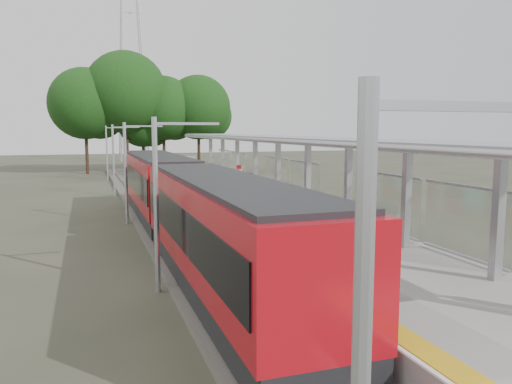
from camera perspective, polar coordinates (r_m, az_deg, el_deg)
ground at (r=12.71m, az=25.14°, el=-16.81°), size 200.00×200.00×0.00m
trackbed at (r=28.91m, az=-11.09°, el=-2.74°), size 3.00×70.00×0.24m
platform at (r=29.77m, az=-2.49°, el=-1.59°), size 6.00×50.00×1.00m
tactile_strip at (r=29.09m, az=-7.32°, el=-0.82°), size 0.60×50.00×0.02m
end_fence at (r=53.94m, az=-10.01°, el=3.41°), size 6.00×0.10×1.20m
train at (r=21.47m, az=-8.54°, el=-0.87°), size 2.74×27.60×3.62m
canopy at (r=26.36m, az=3.19°, el=5.36°), size 3.27×38.00×3.66m
pylon at (r=82.75m, az=-14.14°, el=16.67°), size 8.00×4.00×38.00m
tree_cluster at (r=60.53m, az=-13.10°, el=9.86°), size 20.96×9.38×13.95m
catenary_masts at (r=27.40m, az=-14.50°, el=2.51°), size 2.08×48.16×5.40m
bench_mid at (r=20.73m, az=11.96°, el=-2.69°), size 0.67×1.53×1.01m
bench_far at (r=35.11m, az=-0.69°, el=1.45°), size 0.84×1.54×1.01m
info_pillar_far at (r=32.45m, az=-1.98°, el=1.37°), size 0.39×0.39×1.74m
litter_bin at (r=29.14m, az=-0.72°, el=0.10°), size 0.55×0.55×0.89m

